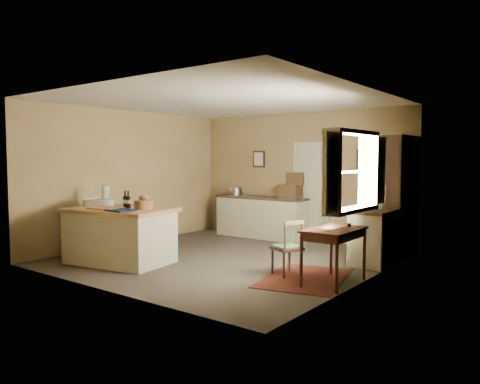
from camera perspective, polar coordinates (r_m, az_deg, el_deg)
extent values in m
plane|color=#4D443B|center=(8.17, -1.66, -8.10)|extent=(5.00, 5.00, 0.00)
cube|color=#947B51|center=(10.07, 7.27, 1.90)|extent=(5.00, 0.10, 2.70)
cube|color=#947B51|center=(6.25, -16.18, 0.51)|extent=(5.00, 0.10, 2.70)
cube|color=#947B51|center=(9.76, -13.20, 1.76)|extent=(0.10, 5.00, 2.70)
cube|color=#947B51|center=(6.73, 15.16, 0.76)|extent=(0.10, 5.00, 2.70)
plane|color=silver|center=(8.05, -1.70, 11.03)|extent=(5.00, 5.00, 0.00)
cube|color=#B7B697|center=(9.89, 8.93, 0.13)|extent=(0.97, 0.06, 2.11)
cube|color=black|center=(10.61, 2.30, 4.03)|extent=(0.32, 0.02, 0.38)
cube|color=beige|center=(10.60, 2.26, 4.03)|extent=(0.24, 0.01, 0.30)
cube|color=black|center=(9.41, 14.93, 3.90)|extent=(0.32, 0.02, 0.38)
cube|color=beige|center=(9.40, 14.90, 3.90)|extent=(0.24, 0.01, 0.30)
cube|color=beige|center=(6.62, 13.45, -2.13)|extent=(0.25, 1.32, 0.06)
cube|color=beige|center=(6.59, 13.61, 7.08)|extent=(0.25, 1.32, 0.06)
cube|color=white|center=(6.53, 14.49, 2.44)|extent=(0.01, 1.20, 1.00)
cube|color=beige|center=(5.80, 11.05, 2.31)|extent=(0.04, 0.35, 1.00)
cube|color=beige|center=(7.31, 16.72, 2.55)|extent=(0.04, 0.35, 1.00)
cube|color=beige|center=(8.02, -14.43, -5.38)|extent=(1.76, 1.26, 0.85)
cube|color=#94633E|center=(7.95, -14.48, -2.14)|extent=(1.90, 1.40, 0.06)
cylinder|color=white|center=(8.39, -16.85, -1.29)|extent=(0.50, 0.50, 0.11)
cube|color=#94633E|center=(7.85, -16.05, -1.92)|extent=(0.56, 0.43, 0.03)
cube|color=black|center=(7.50, -14.34, -2.18)|extent=(0.42, 0.34, 0.02)
cylinder|color=brown|center=(7.70, -11.66, -1.55)|extent=(0.30, 0.30, 0.14)
cylinder|color=black|center=(7.96, -13.83, -0.87)|extent=(0.07, 0.07, 0.29)
cylinder|color=black|center=(7.89, -13.46, -0.90)|extent=(0.07, 0.07, 0.29)
cube|color=beige|center=(10.30, 2.65, -3.19)|extent=(2.09, 0.57, 0.85)
cube|color=#332319|center=(10.26, 2.66, -0.69)|extent=(2.13, 0.60, 0.05)
cube|color=#452E17|center=(9.85, 6.18, 0.05)|extent=(0.42, 0.31, 0.28)
cylinder|color=#59544F|center=(10.68, -0.58, 0.11)|extent=(0.36, 0.36, 0.18)
cube|color=#4B1811|center=(6.92, 7.90, -10.35)|extent=(1.44, 1.81, 0.01)
cube|color=#3D180F|center=(6.57, 11.40, -4.52)|extent=(0.60, 0.97, 0.03)
cube|color=#3D180F|center=(6.58, 11.39, -5.12)|extent=(0.54, 0.91, 0.10)
cube|color=silver|center=(6.58, 11.01, -4.33)|extent=(0.22, 0.30, 0.01)
cylinder|color=black|center=(6.76, 13.17, -3.96)|extent=(0.05, 0.05, 0.05)
cylinder|color=#3D180F|center=(6.36, 7.47, -8.32)|extent=(0.04, 0.04, 0.72)
cylinder|color=#3D180F|center=(6.13, 11.71, -8.84)|extent=(0.04, 0.04, 0.72)
cylinder|color=#3D180F|center=(7.14, 11.05, -7.01)|extent=(0.04, 0.04, 0.72)
cylinder|color=#3D180F|center=(6.93, 14.91, -7.40)|extent=(0.04, 0.04, 0.72)
cube|color=beige|center=(8.03, 16.22, -5.40)|extent=(0.56, 1.02, 0.85)
cube|color=#332319|center=(7.97, 16.28, -2.20)|extent=(0.59, 1.06, 0.05)
cylinder|color=silver|center=(7.83, 15.69, -1.78)|extent=(0.24, 0.24, 0.09)
cube|color=#322215|center=(8.25, 17.91, -0.72)|extent=(0.36, 0.04, 2.12)
cube|color=#322215|center=(9.12, 19.81, -0.33)|extent=(0.36, 0.04, 2.12)
cube|color=#322215|center=(8.63, 19.98, -0.57)|extent=(0.02, 0.96, 2.12)
cube|color=#322215|center=(8.82, 18.76, -7.07)|extent=(0.36, 0.92, 0.03)
cube|color=#322215|center=(8.73, 18.83, -3.64)|extent=(0.36, 0.92, 0.03)
cube|color=#322215|center=(8.68, 18.91, -0.17)|extent=(0.36, 0.92, 0.03)
cube|color=#322215|center=(8.66, 18.98, 2.64)|extent=(0.36, 0.92, 0.03)
cube|color=#322215|center=(8.66, 19.04, 5.45)|extent=(0.36, 0.92, 0.03)
cylinder|color=white|center=(8.68, 18.92, 0.23)|extent=(0.12, 0.12, 0.11)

